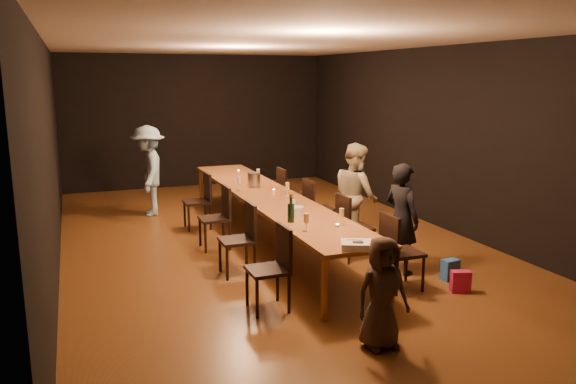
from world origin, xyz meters
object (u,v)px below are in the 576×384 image
object	(u,v)px
table	(269,198)
plate_stack	(296,211)
chair_left_1	(237,239)
chair_left_3	(197,201)
chair_right_0	(403,252)
ice_bucket	(254,180)
chair_right_1	(355,227)
chair_left_0	(268,269)
champagne_bottle	(291,208)
child	(382,293)
woman_birthday	(402,219)
man_blue	(149,171)
woman_tan	(356,195)
chair_right_2	(319,208)
birthday_cake	(357,245)
chair_left_2	(214,218)
chair_right_3	(292,194)

from	to	relation	value
table	plate_stack	xyz separation A→B (m)	(-0.09, -1.33, 0.10)
chair_left_1	chair_left_3	xyz separation A→B (m)	(0.00, 2.40, 0.00)
chair_right_0	ice_bucket	size ratio (longest dim) A/B	4.15
chair_right_1	chair_left_0	world-z (taller)	same
champagne_bottle	chair_left_3	bearing A→B (deg)	101.26
chair_left_3	chair_right_1	bearing A→B (deg)	-144.69
chair_left_0	chair_left_1	distance (m)	1.20
chair_right_0	child	distance (m)	1.56
chair_right_1	chair_left_0	distance (m)	2.08
child	plate_stack	xyz separation A→B (m)	(0.05, 2.27, 0.27)
chair_left_3	champagne_bottle	bearing A→B (deg)	-168.74
ice_bucket	chair_left_1	bearing A→B (deg)	-113.90
chair_left_0	woman_birthday	world-z (taller)	woman_birthday
ice_bucket	chair_left_0	bearing A→B (deg)	-105.20
man_blue	chair_left_0	bearing A→B (deg)	14.30
chair_left_1	woman_birthday	size ratio (longest dim) A/B	0.65
chair_left_0	woman_tan	size ratio (longest dim) A/B	0.60
woman_tan	champagne_bottle	xyz separation A→B (m)	(-1.43, -1.01, 0.15)
chair_left_1	chair_left_3	distance (m)	2.40
chair_left_3	child	bearing A→B (deg)	-171.60
chair_right_0	chair_right_1	xyz separation A→B (m)	(0.00, 1.20, 0.00)
table	chair_left_1	distance (m)	1.49
chair_left_3	chair_right_2	bearing A→B (deg)	-125.22
chair_left_1	child	distance (m)	2.51
chair_right_2	birthday_cake	bearing A→B (deg)	-17.06
chair_left_2	birthday_cake	distance (m)	3.03
chair_left_3	champagne_bottle	distance (m)	2.94
man_blue	champagne_bottle	xyz separation A→B (m)	(1.18, -4.09, 0.10)
chair_right_0	chair_right_3	world-z (taller)	same
woman_tan	man_blue	xyz separation A→B (m)	(-2.61, 3.08, 0.04)
table	plate_stack	bearing A→B (deg)	-93.73
chair_right_1	plate_stack	world-z (taller)	chair_right_1
birthday_cake	plate_stack	xyz separation A→B (m)	(-0.05, 1.57, 0.02)
birthday_cake	plate_stack	bearing A→B (deg)	116.28
child	ice_bucket	size ratio (longest dim) A/B	4.81
champagne_bottle	ice_bucket	distance (m)	2.37
woman_birthday	ice_bucket	bearing A→B (deg)	8.82
chair_right_3	woman_tan	distance (m)	1.89
birthday_cake	man_blue	bearing A→B (deg)	129.44
chair_left_0	champagne_bottle	size ratio (longest dim) A/B	2.66
chair_right_1	champagne_bottle	world-z (taller)	champagne_bottle
chair_left_0	chair_left_2	distance (m)	2.40
ice_bucket	plate_stack	bearing A→B (deg)	-92.26
chair_right_2	ice_bucket	bearing A→B (deg)	-129.39
champagne_bottle	chair_right_0	bearing A→B (deg)	-33.60
chair_right_2	champagne_bottle	bearing A→B (deg)	-34.52
ice_bucket	woman_birthday	bearing A→B (deg)	-65.96
plate_stack	woman_tan	bearing A→B (deg)	29.47
ice_bucket	birthday_cake	bearing A→B (deg)	-90.53
plate_stack	ice_bucket	xyz separation A→B (m)	(0.08, 2.04, 0.06)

